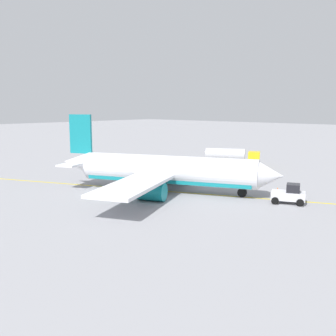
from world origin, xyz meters
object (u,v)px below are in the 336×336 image
Objects in this scene: fuel_tanker at (231,156)px; refueling_worker at (211,165)px; pushback_tug at (289,194)px; safety_cone_nose at (278,190)px; airplane at (164,171)px.

fuel_tanker is 6.37m from refueling_worker.
pushback_tug is 5.84m from safety_cone_nose.
airplane reaches higher than refueling_worker.
refueling_worker is at bearing 147.06° from pushback_tug.
fuel_tanker is at bearing 138.15° from safety_cone_nose.
fuel_tanker is 6.04× the size of refueling_worker.
airplane is 2.81× the size of fuel_tanker.
fuel_tanker is at bearing 102.52° from airplane.
pushback_tug is 2.39× the size of refueling_worker.
fuel_tanker is (-5.25, 23.65, -0.87)m from airplane.
fuel_tanker reaches higher than safety_cone_nose.
fuel_tanker reaches higher than pushback_tug.
safety_cone_nose is at bearing 127.98° from pushback_tug.
safety_cone_nose is at bearing -41.85° from fuel_tanker.
refueling_worker is (-5.16, 17.34, -1.78)m from airplane.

